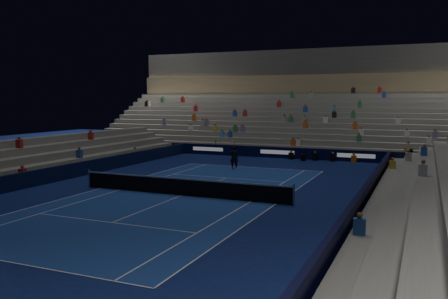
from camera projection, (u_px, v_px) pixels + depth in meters
ground at (182, 195)px, 26.41m from camera, size 90.00×90.00×0.00m
court_surface at (182, 195)px, 26.41m from camera, size 10.97×23.77×0.01m
sponsor_barrier_far at (278, 153)px, 43.27m from camera, size 44.00×0.25×1.00m
sponsor_barrier_east at (361, 201)px, 22.57m from camera, size 0.25×37.00×1.00m
sponsor_barrier_west at (48, 176)px, 30.15m from camera, size 0.25×37.00×1.00m
grandstand_main at (303, 117)px, 51.56m from camera, size 44.00×15.20×11.20m
grandstand_east at (441, 199)px, 21.17m from camera, size 5.00×37.00×2.50m
grandstand_west at (7, 166)px, 31.47m from camera, size 5.00×37.00×2.50m
tennis_net at (182, 187)px, 26.36m from camera, size 12.90×0.10×1.10m
tennis_player at (234, 157)px, 36.31m from camera, size 0.76×0.61×1.83m
broadcast_camera at (303, 157)px, 41.34m from camera, size 0.57×0.94×0.57m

